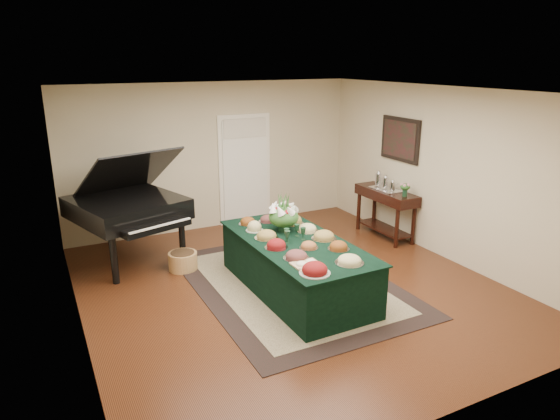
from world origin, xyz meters
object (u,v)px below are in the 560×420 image
mahogany_sideboard (386,201)px  floral_centerpiece (284,213)px  buffet_table (296,266)px  grand_piano (128,207)px

mahogany_sideboard → floral_centerpiece: bearing=-162.6°
buffet_table → mahogany_sideboard: (2.48, 1.21, 0.30)m
floral_centerpiece → mahogany_sideboard: size_ratio=0.34×
grand_piano → mahogany_sideboard: size_ratio=1.59×
grand_piano → floral_centerpiece: bearing=-42.3°
floral_centerpiece → grand_piano: grand_piano is taller
mahogany_sideboard → buffet_table: bearing=-154.0°
mahogany_sideboard → grand_piano: bearing=167.9°
grand_piano → mahogany_sideboard: grand_piano is taller
buffet_table → grand_piano: grand_piano is taller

